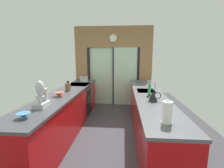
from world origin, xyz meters
The scene contains 14 objects.
ground_plane centered at (0.00, 0.60, -0.01)m, with size 5.04×7.60×0.02m, color #38383D.
back_wall_unit centered at (0.00, 2.40, 1.52)m, with size 2.64×0.12×2.70m.
left_counter_run centered at (-0.91, 0.13, 0.47)m, with size 0.62×3.80×0.92m.
right_counter_run centered at (0.91, 0.30, 0.46)m, with size 0.62×3.80×0.92m.
sink_faucet centered at (1.05, 0.55, 1.08)m, with size 0.19×0.02×0.23m.
oven_range centered at (-0.91, 1.25, 0.46)m, with size 0.60×0.60×0.92m.
mixing_bowl_near centered at (-0.89, -1.23, 0.96)m, with size 0.17×0.17×0.07m.
mixing_bowl_far centered at (-0.89, -0.13, 0.97)m, with size 0.20×0.20×0.08m.
knife_block centered at (-0.89, 0.37, 1.01)m, with size 0.08×0.14×0.24m.
stand_mixer centered at (-0.89, -0.78, 1.08)m, with size 0.17×0.27×0.42m.
stock_pot centered at (-0.89, 1.80, 1.00)m, with size 0.26×0.26×0.18m.
kettle centered at (0.89, -0.33, 1.02)m, with size 0.25×0.17×0.22m.
soap_bottle centered at (0.89, 0.08, 1.04)m, with size 0.06×0.06×0.29m.
paper_towel_roll centered at (0.89, -1.24, 1.05)m, with size 0.13×0.13×0.29m.
Camera 1 is at (0.38, -3.02, 1.70)m, focal length 25.02 mm.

